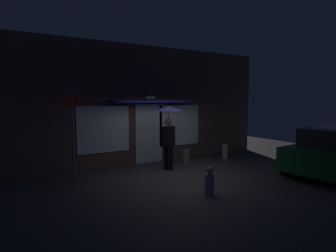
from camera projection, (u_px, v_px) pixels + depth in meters
ground_plane at (181, 176)px, 8.81m from camera, size 18.00×18.00×0.00m
building_facade at (147, 105)px, 10.60m from camera, size 10.47×1.00×4.34m
person_with_umbrella at (168, 123)px, 9.39m from camera, size 1.01×1.01×2.15m
street_sign_post at (73, 132)px, 7.90m from camera, size 0.40×0.07×2.59m
sidewalk_bollard at (186, 157)px, 10.42m from camera, size 0.24×0.24×0.51m
sidewalk_bollard_2 at (225, 152)px, 11.23m from camera, size 0.22×0.22×0.60m
fire_hydrant at (209, 182)px, 7.02m from camera, size 0.24×0.24×0.72m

